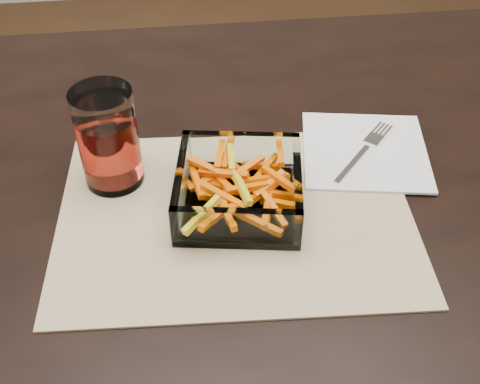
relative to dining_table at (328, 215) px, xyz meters
name	(u,v)px	position (x,y,z in m)	size (l,w,h in m)	color
dining_table	(328,215)	(0.00, 0.00, 0.00)	(1.60, 0.90, 0.75)	black
placemat	(235,214)	(-0.15, -0.07, 0.09)	(0.45, 0.33, 0.00)	tan
glass_bowl	(239,191)	(-0.14, -0.06, 0.12)	(0.18, 0.18, 0.06)	white
tumbler	(109,141)	(-0.30, 0.01, 0.15)	(0.08, 0.08, 0.14)	white
napkin	(365,151)	(0.05, 0.03, 0.09)	(0.17, 0.17, 0.00)	white
fork	(365,150)	(0.05, 0.03, 0.10)	(0.12, 0.13, 0.00)	silver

